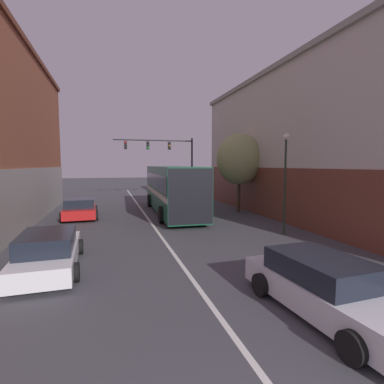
% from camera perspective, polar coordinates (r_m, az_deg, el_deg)
% --- Properties ---
extents(lane_center_line, '(0.14, 45.75, 0.01)m').
position_cam_1_polar(lane_center_line, '(18.23, -8.01, -5.54)').
color(lane_center_line, silver).
rests_on(lane_center_line, ground_plane).
extents(building_right_storefront, '(9.59, 23.03, 9.43)m').
position_cam_1_polar(building_right_storefront, '(22.09, 25.46, 8.46)').
color(building_right_storefront, beige).
rests_on(building_right_storefront, ground_plane).
extents(bus, '(3.05, 11.67, 3.27)m').
position_cam_1_polar(bus, '(21.05, -3.84, 0.97)').
color(bus, '#145133').
rests_on(bus, ground_plane).
extents(hatchback_foreground, '(2.17, 4.66, 1.29)m').
position_cam_1_polar(hatchback_foreground, '(7.70, 24.31, -16.36)').
color(hatchback_foreground, silver).
rests_on(hatchback_foreground, ground_plane).
extents(parked_car_left_near, '(2.12, 4.67, 1.25)m').
position_cam_1_polar(parked_car_left_near, '(10.87, -25.66, -10.21)').
color(parked_car_left_near, silver).
rests_on(parked_car_left_near, ground_plane).
extents(parked_car_left_mid, '(2.32, 3.92, 1.27)m').
position_cam_1_polar(parked_car_left_mid, '(20.26, -20.58, -3.02)').
color(parked_car_left_mid, red).
rests_on(parked_car_left_mid, ground_plane).
extents(traffic_signal_gantry, '(8.14, 0.36, 6.16)m').
position_cam_1_polar(traffic_signal_gantry, '(31.18, -4.92, 7.42)').
color(traffic_signal_gantry, black).
rests_on(traffic_signal_gantry, ground_plane).
extents(street_lamp, '(0.31, 0.31, 4.88)m').
position_cam_1_polar(street_lamp, '(15.21, 17.30, 2.60)').
color(street_lamp, '#233323').
rests_on(street_lamp, ground_plane).
extents(street_tree_near, '(3.27, 2.95, 5.60)m').
position_cam_1_polar(street_tree_near, '(21.48, 9.01, 6.21)').
color(street_tree_near, '#3D2D1E').
rests_on(street_tree_near, ground_plane).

